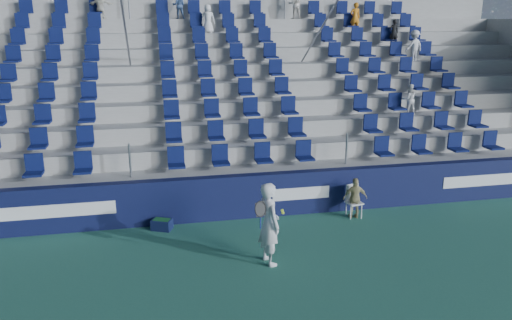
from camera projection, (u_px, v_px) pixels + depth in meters
The scene contains 7 objects.
ground at pixel (273, 272), 10.67m from camera, with size 70.00×70.00×0.00m, color #2F6F58.
sponsor_wall at pixel (246, 196), 13.47m from camera, with size 24.00×0.32×1.20m.
grandstand at pixel (220, 108), 17.85m from camera, with size 24.00×8.17×6.63m.
tennis_player at pixel (269, 224), 10.82m from camera, with size 0.70×0.76×1.87m.
line_judge_chair at pixel (353, 198), 13.58m from camera, with size 0.46×0.47×0.89m.
line_judge at pixel (355, 198), 13.43m from camera, with size 0.66×0.27×1.12m, color tan.
ball_bin at pixel (162, 224), 12.77m from camera, with size 0.59×0.50×0.28m.
Camera 1 is at (-2.32, -9.33, 5.23)m, focal length 35.00 mm.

